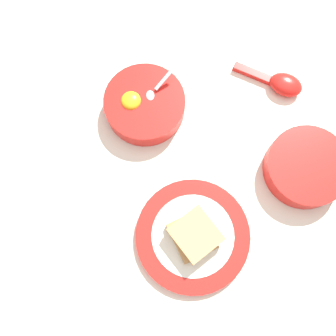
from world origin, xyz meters
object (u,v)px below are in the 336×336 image
egg_bowl (145,105)px  toast_plate (193,236)px  congee_bowl (306,167)px  toast_sandwich (194,235)px  soup_spoon (281,83)px

egg_bowl → toast_plate: egg_bowl is taller
toast_plate → congee_bowl: size_ratio=1.37×
toast_plate → congee_bowl: bearing=112.8°
toast_plate → toast_sandwich: size_ratio=2.04×
egg_bowl → toast_plate: size_ratio=0.75×
congee_bowl → egg_bowl: bearing=-120.3°
toast_plate → soup_spoon: bearing=141.3°
toast_plate → egg_bowl: bearing=-168.0°
toast_plate → congee_bowl: (-0.10, 0.25, 0.02)m
toast_sandwich → congee_bowl: size_ratio=0.67×
toast_sandwich → congee_bowl: bearing=113.0°
egg_bowl → toast_plate: bearing=12.0°
soup_spoon → congee_bowl: 0.19m
egg_bowl → congee_bowl: 0.36m
toast_plate → soup_spoon: size_ratio=1.51×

